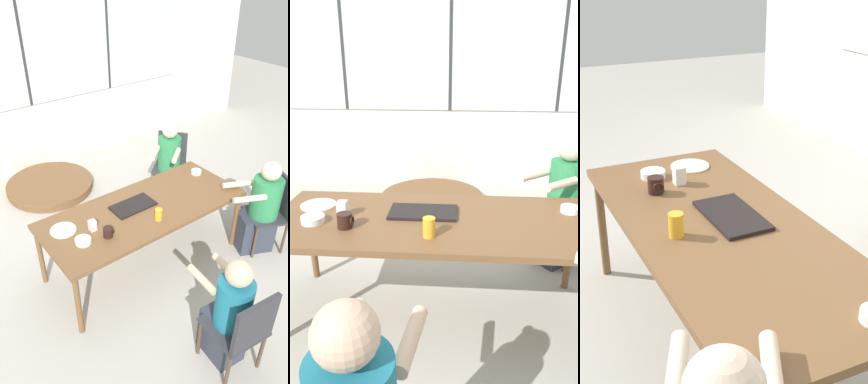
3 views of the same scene
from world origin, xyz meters
The scene contains 17 objects.
ground_plane centered at (0.00, 0.00, 0.00)m, with size 16.00×16.00×0.00m, color #B2ADA3.
wall_back_with_windows centered at (0.00, 2.65, 1.42)m, with size 8.40×0.08×2.80m.
dining_table centered at (0.00, 0.00, 0.66)m, with size 2.04×0.85×0.71m.
chair_for_woman_green_shirt centered at (-0.17, -1.42, 0.51)m, with size 0.44×0.44×0.85m.
chair_for_man_blue_shirt centered at (1.29, -0.62, 0.51)m, with size 0.53×0.53×0.85m.
chair_for_man_teal_shirt centered at (1.12, 0.89, 0.51)m, with size 0.56×0.56×0.85m.
person_woman_green_shirt centered at (-0.15, -1.26, 0.48)m, with size 0.34×0.53×1.05m.
person_man_blue_shirt centered at (1.14, -0.55, 0.48)m, with size 0.64×0.52×1.07m.
person_man_teal_shirt centered at (0.99, 0.79, 0.49)m, with size 0.58×0.55×1.07m.
food_tray_dark centered at (-0.08, 0.08, 0.72)m, with size 0.43×0.24×0.02m.
coffee_mug centered at (-0.51, -0.16, 0.76)m, with size 0.09×0.09×0.09m.
juice_glass centered at (-0.01, -0.24, 0.77)m, with size 0.07×0.07×0.12m.
milk_carton_small centered at (-0.58, 0.00, 0.76)m, with size 0.06×0.06×0.10m.
bowl_white_shallow centered at (-0.73, -0.10, 0.73)m, with size 0.14×0.14×0.04m.
bowl_cereal centered at (0.87, 0.17, 0.73)m, with size 0.12×0.12×0.04m.
plate_tortillas centered at (-0.79, 0.15, 0.71)m, with size 0.24×0.24×0.01m.
folded_table_stack centered at (-0.17, 1.94, 0.06)m, with size 1.17×1.17×0.12m.
Camera 1 is at (-1.80, -2.37, 2.82)m, focal length 35.00 mm.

